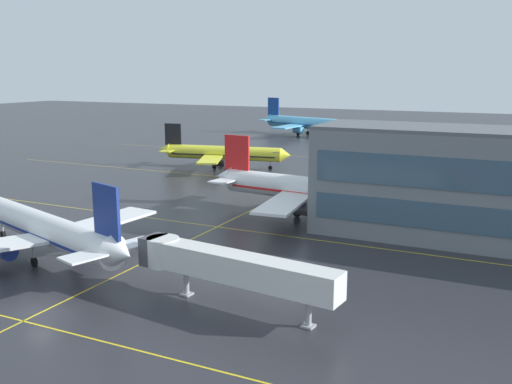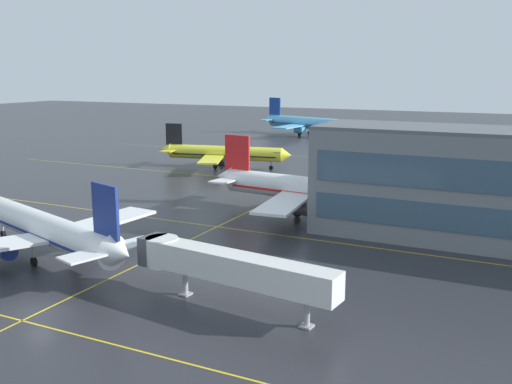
# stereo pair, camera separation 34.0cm
# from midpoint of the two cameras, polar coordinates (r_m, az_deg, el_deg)

# --- Properties ---
(ground_plane) EXTENTS (600.00, 600.00, 0.00)m
(ground_plane) POSITION_cam_midpoint_polar(r_m,az_deg,el_deg) (58.91, -20.89, -11.20)
(ground_plane) COLOR #28282D
(airliner_front_gate) EXTENTS (34.89, 29.80, 11.08)m
(airliner_front_gate) POSITION_cam_midpoint_polar(r_m,az_deg,el_deg) (73.55, -20.31, -3.45)
(airliner_front_gate) COLOR white
(airliner_front_gate) RESTS_ON ground
(airliner_second_row) EXTENTS (38.12, 32.67, 11.84)m
(airliner_second_row) POSITION_cam_midpoint_polar(r_m,az_deg,el_deg) (90.55, 5.64, 0.21)
(airliner_second_row) COLOR white
(airliner_second_row) RESTS_ON ground
(airliner_third_row) EXTENTS (32.56, 27.71, 10.15)m
(airliner_third_row) POSITION_cam_midpoint_polar(r_m,az_deg,el_deg) (135.42, -3.44, 3.89)
(airliner_third_row) COLOR yellow
(airliner_third_row) RESTS_ON ground
(airliner_far_left_stand) EXTENTS (39.27, 33.35, 12.29)m
(airliner_far_left_stand) POSITION_cam_midpoint_polar(r_m,az_deg,el_deg) (152.49, 19.66, 4.40)
(airliner_far_left_stand) COLOR blue
(airliner_far_left_stand) RESTS_ON ground
(airliner_far_right_stand) EXTENTS (40.42, 34.51, 12.82)m
(airliner_far_right_stand) POSITION_cam_midpoint_polar(r_m,az_deg,el_deg) (205.02, 5.02, 6.86)
(airliner_far_right_stand) COLOR #5BB7E5
(airliner_far_right_stand) RESTS_ON ground
(taxiway_markings) EXTENTS (153.90, 158.14, 0.01)m
(taxiway_markings) POSITION_cam_midpoint_polar(r_m,az_deg,el_deg) (99.78, 1.11, -1.01)
(taxiway_markings) COLOR yellow
(taxiway_markings) RESTS_ON ground
(jet_bridge) EXTENTS (22.20, 5.42, 5.58)m
(jet_bridge) POSITION_cam_midpoint_polar(r_m,az_deg,el_deg) (55.74, -3.64, -7.25)
(jet_bridge) COLOR silver
(jet_bridge) RESTS_ON ground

